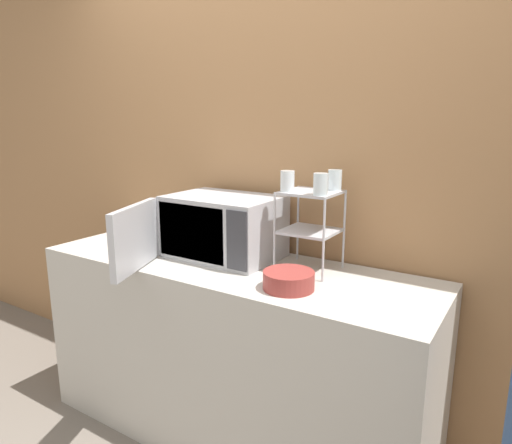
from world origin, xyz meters
The scene contains 8 objects.
wall_back centered at (0.00, 0.66, 1.30)m, with size 8.00×0.06×2.60m.
counter centered at (0.00, 0.31, 0.46)m, with size 1.95×0.62×0.91m.
microwave centered at (-0.10, 0.37, 1.07)m, with size 0.56×0.77×0.30m.
dish_rack centered at (0.35, 0.43, 1.17)m, with size 0.24×0.23×0.36m.
glass_front_left centered at (0.28, 0.36, 1.32)m, with size 0.06×0.06×0.09m.
glass_back_right centered at (0.43, 0.51, 1.32)m, with size 0.06×0.06×0.09m.
glass_front_right centered at (0.43, 0.36, 1.32)m, with size 0.06×0.06×0.09m.
bowl centered at (0.39, 0.17, 0.95)m, with size 0.21×0.21×0.07m.
Camera 1 is at (1.21, -1.35, 1.58)m, focal length 32.00 mm.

